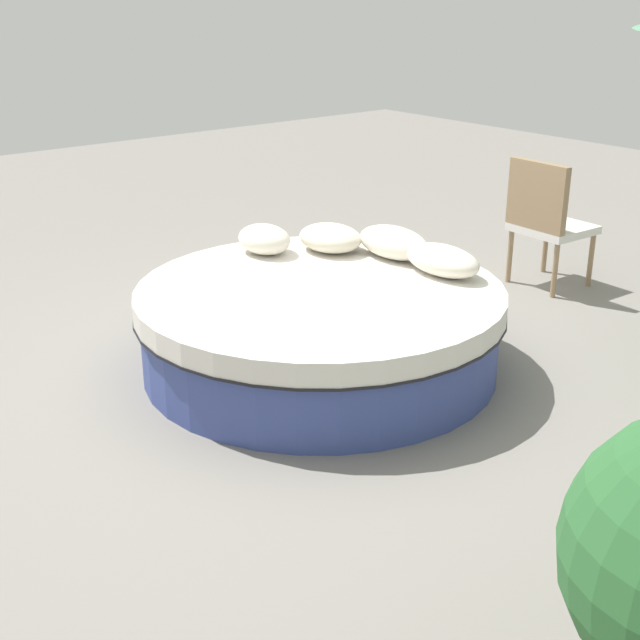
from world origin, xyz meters
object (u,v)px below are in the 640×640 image
object	(u,v)px
round_bed	(320,327)
throw_pillow_3	(264,239)
patio_chair	(546,216)
throw_pillow_2	(330,238)
throw_pillow_0	(443,260)
throw_pillow_1	(393,242)

from	to	relation	value
round_bed	throw_pillow_3	world-z (taller)	throw_pillow_3
patio_chair	throw_pillow_2	bearing A→B (deg)	-101.57
throw_pillow_0	throw_pillow_1	size ratio (longest dim) A/B	0.97
round_bed	throw_pillow_0	world-z (taller)	throw_pillow_0
throw_pillow_1	throw_pillow_2	bearing A→B (deg)	31.09
throw_pillow_0	throw_pillow_2	bearing A→B (deg)	14.66
throw_pillow_1	throw_pillow_3	bearing A→B (deg)	44.82
round_bed	throw_pillow_1	bearing A→B (deg)	-77.71
throw_pillow_0	throw_pillow_3	bearing A→B (deg)	29.30
throw_pillow_2	throw_pillow_1	bearing A→B (deg)	-148.91
round_bed	throw_pillow_2	xyz separation A→B (m)	(0.54, -0.52, 0.34)
throw_pillow_1	throw_pillow_2	xyz separation A→B (m)	(0.37, 0.22, -0.01)
patio_chair	throw_pillow_1	bearing A→B (deg)	-89.88
round_bed	throw_pillow_3	distance (m)	0.86
throw_pillow_2	patio_chair	bearing A→B (deg)	-103.96
throw_pillow_3	round_bed	bearing A→B (deg)	169.24
throw_pillow_0	throw_pillow_2	world-z (taller)	throw_pillow_0
throw_pillow_1	patio_chair	xyz separation A→B (m)	(-0.06, -1.52, -0.06)
throw_pillow_1	throw_pillow_3	distance (m)	0.85
throw_pillow_1	throw_pillow_2	distance (m)	0.44
round_bed	throw_pillow_1	xyz separation A→B (m)	(0.16, -0.75, 0.35)
throw_pillow_0	throw_pillow_2	distance (m)	0.85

